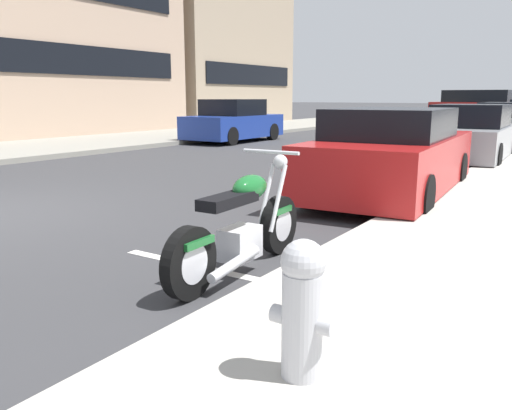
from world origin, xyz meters
TOP-DOWN VIEW (x-y plane):
  - sidewalk_far_curb at (12.00, 7.30)m, footprint 120.00×5.00m
  - parking_stall_stripe at (0.00, -4.20)m, footprint 0.12×2.20m
  - parked_motorcycle at (0.10, -4.46)m, footprint 2.11×0.62m
  - parked_car_second_in_row at (4.56, -4.34)m, footprint 4.66×2.10m
  - parked_car_at_intersection at (10.19, -4.41)m, footprint 4.36×1.91m
  - parked_car_behind_motorcycle at (15.87, -4.46)m, footprint 4.12×1.92m
  - crossing_truck at (32.63, -0.19)m, footprint 2.30×5.58m
  - car_opposite_curb at (11.89, 4.11)m, footprint 4.13×1.95m
  - fire_hydrant at (-1.44, -5.94)m, footprint 0.24×0.36m
  - townhouse_mid_block at (21.19, 13.67)m, footprint 9.55×8.20m

SIDE VIEW (x-z plane):
  - parking_stall_stripe at x=0.00m, z-range 0.00..0.01m
  - sidewalk_far_curb at x=12.00m, z-range 0.00..0.14m
  - parked_motorcycle at x=0.10m, z-range -0.13..0.97m
  - fire_hydrant at x=-1.44m, z-range 0.16..0.92m
  - parked_car_at_intersection at x=10.19m, z-range -0.05..1.38m
  - parked_car_behind_motorcycle at x=15.87m, z-range -0.04..1.39m
  - parked_car_second_in_row at x=4.56m, z-range -0.04..1.40m
  - car_opposite_curb at x=11.89m, z-range -0.06..1.46m
  - crossing_truck at x=32.63m, z-range 0.04..2.05m
  - townhouse_mid_block at x=21.19m, z-range 0.00..12.71m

